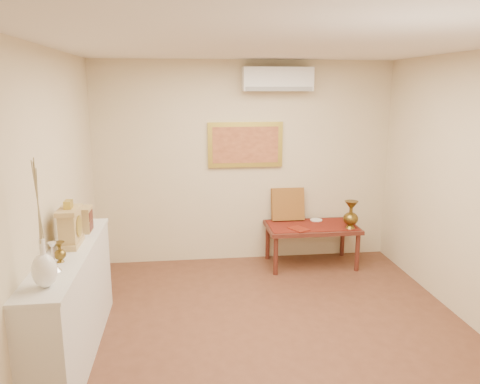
{
  "coord_description": "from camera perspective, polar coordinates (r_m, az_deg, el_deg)",
  "views": [
    {
      "loc": [
        -0.82,
        -3.94,
        2.35
      ],
      "look_at": [
        -0.2,
        1.15,
        1.2
      ],
      "focal_mm": 35.0,
      "sensor_mm": 36.0,
      "label": 1
    }
  ],
  "objects": [
    {
      "name": "ceiling",
      "position": [
        4.04,
        5.04,
        17.59
      ],
      "size": [
        4.5,
        4.5,
        0.0
      ],
      "primitive_type": "plane",
      "rotation": [
        3.14,
        0.0,
        0.0
      ],
      "color": "silver",
      "rests_on": "ground"
    },
    {
      "name": "wall_left",
      "position": [
        4.23,
        -22.92,
        -2.03
      ],
      "size": [
        0.02,
        4.5,
        2.7
      ],
      "primitive_type": "cube",
      "color": "beige",
      "rests_on": "ground"
    },
    {
      "name": "wall_back",
      "position": [
        6.32,
        0.62,
        3.56
      ],
      "size": [
        4.0,
        0.02,
        2.7
      ],
      "primitive_type": "cube",
      "color": "beige",
      "rests_on": "ground"
    },
    {
      "name": "painting",
      "position": [
        6.26,
        0.65,
        5.78
      ],
      "size": [
        1.0,
        0.06,
        0.6
      ],
      "color": "gold",
      "rests_on": "wall_back"
    },
    {
      "name": "plate",
      "position": [
        6.53,
        9.27,
        -3.37
      ],
      "size": [
        0.17,
        0.17,
        0.01
      ],
      "primitive_type": "cylinder",
      "color": "white",
      "rests_on": "table_cloth"
    },
    {
      "name": "wall_front",
      "position": [
        2.13,
        17.33,
        -16.04
      ],
      "size": [
        4.0,
        0.02,
        2.7
      ],
      "primitive_type": "cube",
      "color": "beige",
      "rests_on": "ground"
    },
    {
      "name": "brass_urn_tall",
      "position": [
        6.21,
        13.38,
        -2.35
      ],
      "size": [
        0.2,
        0.2,
        0.44
      ],
      "primitive_type": null,
      "color": "brown",
      "rests_on": "table_cloth"
    },
    {
      "name": "ac_unit",
      "position": [
        6.18,
        4.59,
        13.54
      ],
      "size": [
        0.9,
        0.25,
        0.3
      ],
      "color": "silver",
      "rests_on": "wall_back"
    },
    {
      "name": "white_vase",
      "position": [
        3.47,
        -23.19,
        -3.8
      ],
      "size": [
        0.17,
        0.17,
        0.9
      ],
      "primitive_type": null,
      "color": "white",
      "rests_on": "display_ledge"
    },
    {
      "name": "table_cloth",
      "position": [
        6.31,
        8.73,
        -4.01
      ],
      "size": [
        1.14,
        0.59,
        0.01
      ],
      "primitive_type": "cube",
      "color": "maroon",
      "rests_on": "low_table"
    },
    {
      "name": "menu",
      "position": [
        6.09,
        7.19,
        -4.49
      ],
      "size": [
        0.28,
        0.31,
        0.01
      ],
      "primitive_type": "cube",
      "rotation": [
        0.0,
        0.0,
        0.49
      ],
      "color": "maroon",
      "rests_on": "table_cloth"
    },
    {
      "name": "wooden_chest",
      "position": [
        4.76,
        -18.59,
        -3.19
      ],
      "size": [
        0.16,
        0.21,
        0.24
      ],
      "color": "tan",
      "rests_on": "display_ledge"
    },
    {
      "name": "display_ledge",
      "position": [
        4.47,
        -19.75,
        -12.71
      ],
      "size": [
        0.37,
        2.02,
        0.98
      ],
      "color": "silver",
      "rests_on": "floor"
    },
    {
      "name": "floor",
      "position": [
        4.66,
        4.37,
        -17.67
      ],
      "size": [
        4.5,
        4.5,
        0.0
      ],
      "primitive_type": "plane",
      "color": "brown",
      "rests_on": "ground"
    },
    {
      "name": "cushion",
      "position": [
        6.45,
        5.84,
        -1.47
      ],
      "size": [
        0.45,
        0.19,
        0.46
      ],
      "primitive_type": "cube",
      "rotation": [
        -0.21,
        0.0,
        0.0
      ],
      "color": "maroon",
      "rests_on": "table_cloth"
    },
    {
      "name": "candlestick",
      "position": [
        3.85,
        -21.82,
        -7.34
      ],
      "size": [
        0.11,
        0.11,
        0.23
      ],
      "primitive_type": null,
      "color": "silver",
      "rests_on": "display_ledge"
    },
    {
      "name": "brass_urn_small",
      "position": [
        4.02,
        -21.14,
        -6.51
      ],
      "size": [
        0.1,
        0.1,
        0.22
      ],
      "primitive_type": null,
      "color": "brown",
      "rests_on": "display_ledge"
    },
    {
      "name": "low_table",
      "position": [
        6.33,
        8.71,
        -4.61
      ],
      "size": [
        1.2,
        0.7,
        0.55
      ],
      "color": "#542219",
      "rests_on": "floor"
    },
    {
      "name": "mantel_clock",
      "position": [
        4.38,
        -19.98,
        -3.97
      ],
      "size": [
        0.17,
        0.36,
        0.41
      ],
      "color": "tan",
      "rests_on": "display_ledge"
    }
  ]
}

